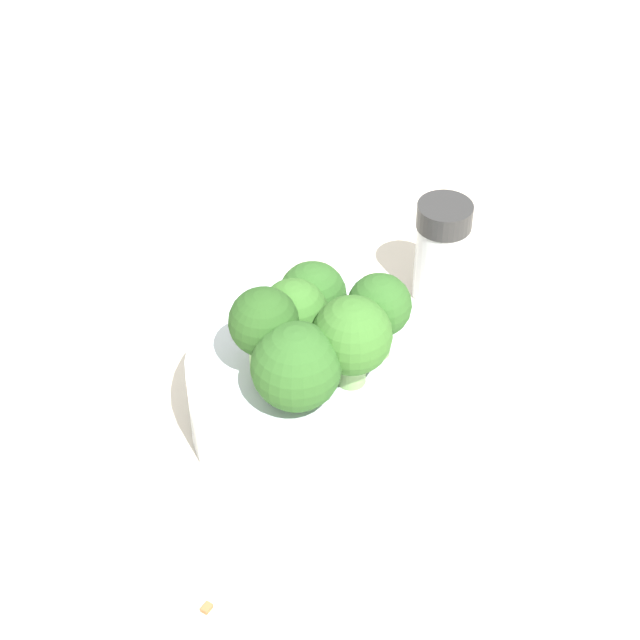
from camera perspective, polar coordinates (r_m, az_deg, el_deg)
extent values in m
plane|color=beige|center=(0.66, 0.00, -5.46)|extent=(3.00, 3.00, 0.00)
cylinder|color=silver|center=(0.64, 0.00, -3.79)|extent=(0.16, 0.16, 0.05)
cylinder|color=#84AD66|center=(0.61, 3.11, -0.73)|extent=(0.02, 0.02, 0.03)
sphere|color=#2D5B23|center=(0.60, 3.19, 0.79)|extent=(0.04, 0.04, 0.04)
cylinder|color=#7A9E5B|center=(0.61, -1.42, -0.99)|extent=(0.01, 0.01, 0.02)
sphere|color=#386B28|center=(0.60, -1.45, 0.31)|extent=(0.04, 0.04, 0.04)
cylinder|color=#8EB770|center=(0.63, -0.39, 0.16)|extent=(0.02, 0.02, 0.02)
sphere|color=#2D5B23|center=(0.62, -0.40, 1.34)|extent=(0.04, 0.04, 0.04)
cylinder|color=#84AD66|center=(0.60, 1.69, -2.33)|extent=(0.02, 0.02, 0.03)
sphere|color=#386B28|center=(0.58, 1.73, -0.82)|extent=(0.04, 0.04, 0.04)
cylinder|color=#84AD66|center=(0.60, -2.94, -1.70)|extent=(0.02, 0.02, 0.03)
sphere|color=#28511E|center=(0.59, -3.02, -0.10)|extent=(0.04, 0.04, 0.04)
cylinder|color=#84AD66|center=(0.59, -1.19, -3.77)|extent=(0.02, 0.02, 0.02)
sphere|color=#2D5B23|center=(0.57, -1.21, -2.51)|extent=(0.05, 0.05, 0.05)
cylinder|color=silver|center=(0.73, 6.44, 3.14)|extent=(0.04, 0.04, 0.06)
cylinder|color=#2D2D2D|center=(0.71, 6.66, 5.54)|extent=(0.04, 0.04, 0.02)
cube|color=olive|center=(0.58, -6.07, -14.94)|extent=(0.01, 0.01, 0.01)
cube|color=olive|center=(0.75, 1.18, 2.15)|extent=(0.01, 0.01, 0.01)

